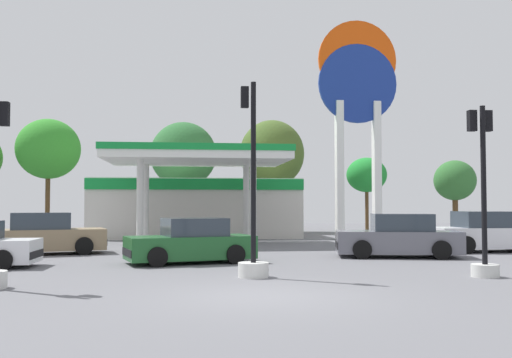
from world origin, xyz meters
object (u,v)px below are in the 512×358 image
car_4 (488,233)px  traffic_signal_3 (483,218)px  tree_2 (183,155)px  traffic_signal_1 (253,231)px  station_pole_sign (358,99)px  car_2 (191,243)px  car_3 (398,237)px  tree_3 (272,154)px  tree_4 (367,175)px  tree_5 (455,181)px  tree_1 (48,149)px  car_1 (44,235)px

car_4 → traffic_signal_3: bearing=-118.8°
tree_2 → car_4: bearing=-53.3°
car_4 → tree_2: (-12.64, 16.97, 4.53)m
traffic_signal_1 → station_pole_sign: bearing=64.5°
station_pole_sign → car_2: bearing=-127.7°
car_3 → traffic_signal_3: traffic_signal_3 is taller
tree_3 → tree_4: tree_3 is taller
car_2 → tree_4: tree_4 is taller
tree_5 → tree_3: bearing=174.0°
car_2 → tree_3: 22.15m
tree_2 → tree_4: bearing=0.7°
tree_1 → tree_4: size_ratio=1.43×
car_3 → tree_1: (-16.78, 18.08, 4.78)m
station_pole_sign → car_1: station_pole_sign is taller
tree_5 → traffic_signal_1: bearing=-125.5°
car_1 → traffic_signal_3: 15.98m
car_2 → tree_3: size_ratio=0.57×
tree_1 → tree_5: tree_1 is taller
traffic_signal_1 → tree_5: bearing=54.5°
car_2 → traffic_signal_3: traffic_signal_3 is taller
car_2 → car_4: (12.10, 3.30, 0.08)m
station_pole_sign → car_3: size_ratio=2.58×
tree_5 → car_3: bearing=-120.7°
car_1 → car_2: car_1 is taller
station_pole_sign → tree_1: (-18.38, 7.55, -2.27)m
car_4 → traffic_signal_3: traffic_signal_3 is taller
traffic_signal_1 → tree_2: tree_2 is taller
tree_3 → traffic_signal_3: bearing=-85.1°
traffic_signal_3 → tree_5: tree_5 is taller
traffic_signal_3 → tree_1: bearing=125.4°
tree_2 → tree_4: (12.82, 0.15, -1.30)m
car_1 → traffic_signal_1: size_ratio=0.93×
station_pole_sign → tree_2: 13.08m
tree_1 → tree_2: tree_2 is taller
car_3 → car_1: bearing=168.5°
traffic_signal_3 → tree_2: (-8.33, 24.80, 3.70)m
car_2 → tree_1: 22.03m
car_2 → tree_5: 26.99m
traffic_signal_3 → tree_4: (4.49, 24.95, 2.40)m
traffic_signal_3 → tree_1: (-17.01, 23.95, 3.92)m
car_3 → tree_1: size_ratio=0.63×
station_pole_sign → car_4: (2.93, -8.57, -7.02)m
station_pole_sign → tree_5: bearing=39.8°
car_3 → traffic_signal_1: traffic_signal_1 is taller
car_4 → tree_3: (-6.48, 17.58, 4.71)m
car_1 → tree_3: bearing=56.2°
car_2 → traffic_signal_3: (7.80, -4.53, 0.90)m
station_pole_sign → car_1: size_ratio=2.51×
car_3 → car_4: 4.93m
car_2 → tree_2: size_ratio=0.59×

